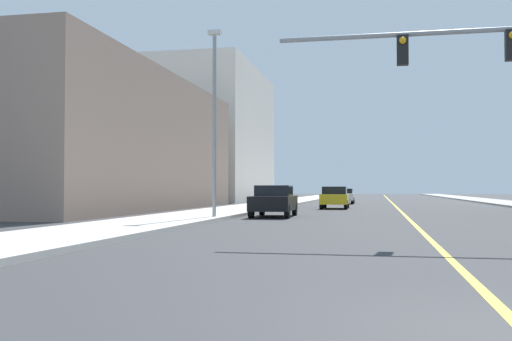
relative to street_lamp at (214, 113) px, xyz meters
name	(u,v)px	position (x,y,z in m)	size (l,w,h in m)	color
ground	(395,206)	(8.30, 23.09, -4.64)	(192.00, 192.00, 0.00)	#38383A
sidewalk_left	(273,204)	(-1.44, 23.09, -4.57)	(3.89, 168.00, 0.15)	beige
lane_marking_center	(395,206)	(8.30, 23.09, -4.64)	(0.16, 144.00, 0.01)	yellow
building_left_near	(92,143)	(-10.98, 10.18, -0.38)	(11.24, 26.61, 8.51)	gray
building_left_far	(193,136)	(-12.50, 36.10, 2.34)	(14.29, 20.26, 13.95)	silver
street_lamp	(214,113)	(0.00, 0.00, 0.00)	(0.56, 0.28, 8.13)	gray
car_yellow	(335,197)	(4.16, 15.02, -3.88)	(1.82, 3.95, 1.48)	gold
car_black	(274,201)	(2.08, 3.18, -3.87)	(1.99, 4.23, 1.51)	black
car_white	(344,196)	(4.05, 27.61, -3.93)	(1.82, 3.84, 1.33)	white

